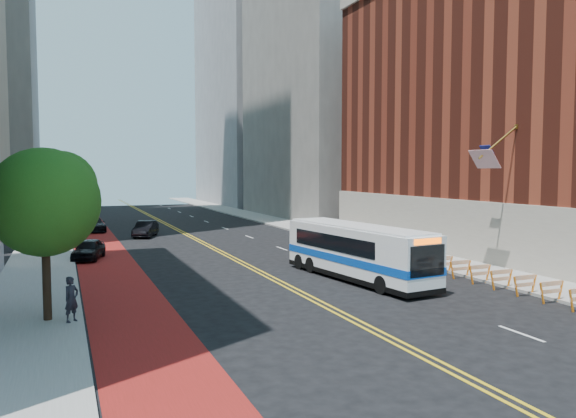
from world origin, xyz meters
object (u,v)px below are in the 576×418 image
at_px(pedestrian, 71,299).
at_px(car_b, 146,229).
at_px(car_c, 93,224).
at_px(transit_bus, 356,251).
at_px(car_a, 89,249).
at_px(street_tree, 46,198).

bearing_deg(pedestrian, car_b, 36.05).
distance_m(car_c, pedestrian, 34.65).
xyz_separation_m(transit_bus, car_a, (-13.24, 12.75, -0.88)).
bearing_deg(pedestrian, street_tree, 97.93).
height_order(transit_bus, car_a, transit_bus).
xyz_separation_m(transit_bus, car_c, (-12.05, 30.62, -0.85)).
distance_m(street_tree, pedestrian, 4.03).
xyz_separation_m(car_a, car_b, (5.32, 11.57, 0.01)).
bearing_deg(car_c, car_a, -97.95).
distance_m(street_tree, car_c, 34.26).
relative_size(car_a, pedestrian, 2.30).
bearing_deg(street_tree, car_a, 82.34).
height_order(street_tree, transit_bus, street_tree).
distance_m(car_b, car_c, 7.53).
bearing_deg(street_tree, pedestrian, -41.36).
bearing_deg(car_b, transit_bus, -50.68).
bearing_deg(car_b, car_a, -93.41).
height_order(transit_bus, pedestrian, transit_bus).
height_order(car_c, pedestrian, pedestrian).
xyz_separation_m(street_tree, pedestrian, (0.81, -0.72, -3.88)).
bearing_deg(car_a, transit_bus, -27.87).
relative_size(transit_bus, pedestrian, 6.33).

